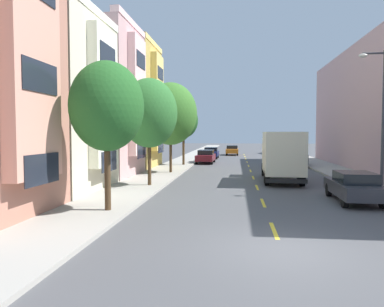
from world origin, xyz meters
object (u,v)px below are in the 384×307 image
(parked_wagon_red, at_px, (282,153))
(street_tree_second, at_px, (149,113))
(street_tree_third, at_px, (171,114))
(moving_orange_sedan, at_px, (232,150))
(delivery_box_truck, at_px, (282,153))
(parked_suv_black, at_px, (294,156))
(street_lamp, at_px, (381,112))
(parked_sedan_white, at_px, (270,149))
(street_tree_nearest, at_px, (107,107))
(parked_sedan_burgundy, at_px, (206,156))
(parked_sedan_charcoal, at_px, (354,186))
(street_tree_farthest, at_px, (183,121))
(parked_sedan_navy, at_px, (211,153))

(parked_wagon_red, bearing_deg, street_tree_second, -113.63)
(street_tree_third, height_order, moving_orange_sedan, street_tree_third)
(delivery_box_truck, height_order, parked_suv_black, delivery_box_truck)
(street_lamp, relative_size, parked_sedan_white, 1.60)
(street_tree_nearest, xyz_separation_m, parked_suv_black, (10.87, 23.39, -3.31))
(parked_sedan_burgundy, bearing_deg, parked_suv_black, -14.80)
(parked_sedan_charcoal, bearing_deg, street_tree_farthest, 120.10)
(parked_wagon_red, distance_m, parked_sedan_white, 14.66)
(moving_orange_sedan, bearing_deg, street_tree_farthest, -103.32)
(parked_wagon_red, height_order, parked_suv_black, parked_suv_black)
(delivery_box_truck, height_order, parked_sedan_navy, delivery_box_truck)
(street_tree_nearest, bearing_deg, street_tree_second, 90.00)
(street_tree_third, relative_size, delivery_box_truck, 0.96)
(parked_wagon_red, xyz_separation_m, moving_orange_sedan, (-6.18, 9.55, -0.05))
(street_tree_farthest, height_order, street_lamp, street_lamp)
(street_tree_second, bearing_deg, moving_orange_sedan, 82.34)
(parked_sedan_navy, relative_size, moving_orange_sedan, 1.00)
(street_tree_third, relative_size, moving_orange_sedan, 1.58)
(street_lamp, xyz_separation_m, parked_sedan_charcoal, (-1.70, -1.66, -3.56))
(parked_sedan_burgundy, bearing_deg, street_tree_second, -95.97)
(street_lamp, distance_m, moving_orange_sedan, 37.15)
(street_tree_second, height_order, parked_sedan_burgundy, street_tree_second)
(street_tree_nearest, bearing_deg, street_lamp, 23.63)
(delivery_box_truck, bearing_deg, parked_suv_black, 77.62)
(street_tree_third, height_order, parked_suv_black, street_tree_third)
(parked_sedan_burgundy, bearing_deg, parked_wagon_red, 35.26)
(street_tree_farthest, bearing_deg, moving_orange_sedan, 76.68)
(street_tree_third, relative_size, street_tree_farthest, 1.16)
(street_tree_third, height_order, street_tree_farthest, street_tree_third)
(delivery_box_truck, xyz_separation_m, parked_sedan_charcoal, (2.46, -7.45, -1.14))
(street_lamp, height_order, moving_orange_sedan, street_lamp)
(street_tree_nearest, xyz_separation_m, moving_orange_sedan, (4.60, 41.56, -3.55))
(delivery_box_truck, height_order, moving_orange_sedan, delivery_box_truck)
(street_tree_third, distance_m, parked_sedan_burgundy, 11.87)
(street_tree_nearest, height_order, parked_sedan_navy, street_tree_nearest)
(parked_sedan_white, xyz_separation_m, parked_sedan_navy, (-8.68, -13.19, 0.00))
(parked_wagon_red, height_order, parked_sedan_burgundy, parked_wagon_red)
(moving_orange_sedan, bearing_deg, parked_sedan_burgundy, -99.61)
(street_tree_farthest, distance_m, parked_suv_black, 11.49)
(street_tree_second, relative_size, parked_suv_black, 1.32)
(street_lamp, distance_m, parked_sedan_burgundy, 23.14)
(street_tree_third, relative_size, parked_sedan_white, 1.57)
(street_tree_nearest, height_order, delivery_box_truck, street_tree_nearest)
(street_tree_third, distance_m, street_lamp, 15.50)
(street_tree_nearest, relative_size, parked_sedan_charcoal, 1.32)
(street_lamp, distance_m, parked_sedan_charcoal, 4.28)
(street_tree_nearest, distance_m, parked_sedan_white, 48.01)
(street_tree_second, distance_m, parked_sedan_charcoal, 11.84)
(street_tree_farthest, xyz_separation_m, parked_sedan_burgundy, (1.92, 3.63, -3.74))
(street_tree_third, relative_size, street_lamp, 0.98)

